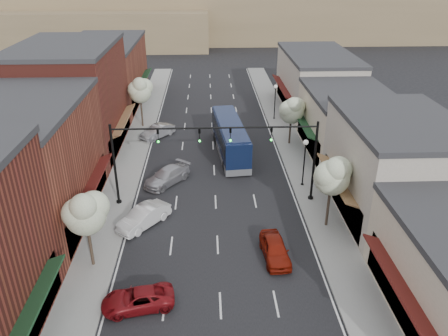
{
  "coord_description": "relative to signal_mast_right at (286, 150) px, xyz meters",
  "views": [
    {
      "loc": [
        -0.58,
        -23.52,
        18.61
      ],
      "look_at": [
        0.78,
        9.92,
        2.2
      ],
      "focal_mm": 35.0,
      "sensor_mm": 36.0,
      "label": 1
    }
  ],
  "objects": [
    {
      "name": "bldg_right_midfar",
      "position": [
        8.08,
        10.0,
        -1.46
      ],
      "size": [
        9.14,
        12.1,
        6.4
      ],
      "color": "beige",
      "rests_on": "ground"
    },
    {
      "name": "coach_bus",
      "position": [
        -3.9,
        9.86,
        -2.82
      ],
      "size": [
        3.51,
        11.45,
        3.45
      ],
      "rotation": [
        0.0,
        0.0,
        0.09
      ],
      "color": "#0D1837",
      "rests_on": "ground"
    },
    {
      "name": "signal_mast_right",
      "position": [
        0.0,
        0.0,
        0.0
      ],
      "size": [
        8.22,
        0.46,
        7.0
      ],
      "color": "black",
      "rests_on": "ground"
    },
    {
      "name": "hill_far",
      "position": [
        -5.62,
        82.0,
        1.38
      ],
      "size": [
        120.0,
        30.0,
        12.0
      ],
      "primitive_type": "cube",
      "color": "#7A6647",
      "rests_on": "ground"
    },
    {
      "name": "tree_left_near",
      "position": [
        -13.87,
        -8.05,
        -0.4
      ],
      "size": [
        2.85,
        2.65,
        5.69
      ],
      "color": "#47382B",
      "rests_on": "ground"
    },
    {
      "name": "lamp_post_near",
      "position": [
        2.18,
        2.5,
        -1.62
      ],
      "size": [
        0.44,
        0.44,
        4.44
      ],
      "color": "black",
      "rests_on": "ground"
    },
    {
      "name": "parked_car_c",
      "position": [
        -9.9,
        3.55,
        -3.92
      ],
      "size": [
        4.58,
        5.02,
        1.41
      ],
      "primitive_type": "imported",
      "rotation": [
        0.0,
        0.0,
        -0.68
      ],
      "color": "#A5A4A9",
      "rests_on": "ground"
    },
    {
      "name": "bldg_left_far",
      "position": [
        -19.84,
        28.0,
        -0.46
      ],
      "size": [
        10.14,
        18.1,
        8.4
      ],
      "color": "brown",
      "rests_on": "ground"
    },
    {
      "name": "tree_right_near",
      "position": [
        2.73,
        -4.05,
        -0.17
      ],
      "size": [
        2.85,
        2.65,
        5.95
      ],
      "color": "#47382B",
      "rests_on": "ground"
    },
    {
      "name": "curb_left",
      "position": [
        -12.62,
        10.5,
        -4.55
      ],
      "size": [
        0.25,
        73.0,
        0.17
      ],
      "primitive_type": "cube",
      "color": "gray",
      "rests_on": "ground"
    },
    {
      "name": "parked_car_b",
      "position": [
        -11.15,
        -3.27,
        -3.87
      ],
      "size": [
        4.09,
        4.52,
        1.5
      ],
      "primitive_type": "imported",
      "rotation": [
        0.0,
        0.0,
        -0.68
      ],
      "color": "silver",
      "rests_on": "ground"
    },
    {
      "name": "red_hatchback",
      "position": [
        -1.78,
        -7.63,
        -3.92
      ],
      "size": [
        1.95,
        4.22,
        1.4
      ],
      "primitive_type": "imported",
      "rotation": [
        0.0,
        0.0,
        0.07
      ],
      "color": "maroon",
      "rests_on": "ground"
    },
    {
      "name": "bldg_left_midnear",
      "position": [
        -19.85,
        -2.0,
        0.03
      ],
      "size": [
        10.14,
        14.1,
        9.4
      ],
      "color": "brown",
      "rests_on": "ground"
    },
    {
      "name": "ground",
      "position": [
        -5.62,
        -8.0,
        -4.62
      ],
      "size": [
        160.0,
        160.0,
        0.0
      ],
      "primitive_type": "plane",
      "color": "black",
      "rests_on": "ground"
    },
    {
      "name": "signal_mast_left",
      "position": [
        -11.24,
        0.0,
        0.0
      ],
      "size": [
        8.22,
        0.46,
        7.0
      ],
      "color": "black",
      "rests_on": "ground"
    },
    {
      "name": "sidewalk_left",
      "position": [
        -14.02,
        10.5,
        -4.55
      ],
      "size": [
        2.8,
        73.0,
        0.15
      ],
      "primitive_type": "cube",
      "color": "gray",
      "rests_on": "ground"
    },
    {
      "name": "bldg_left_midfar",
      "position": [
        -19.86,
        12.0,
        0.78
      ],
      "size": [
        10.14,
        14.1,
        10.9
      ],
      "color": "maroon",
      "rests_on": "ground"
    },
    {
      "name": "parked_car_e",
      "position": [
        -11.82,
        14.61,
        -3.91
      ],
      "size": [
        3.93,
        4.24,
        1.42
      ],
      "primitive_type": "imported",
      "rotation": [
        0.0,
        0.0,
        -0.71
      ],
      "color": "#A9A9AE",
      "rests_on": "ground"
    },
    {
      "name": "parked_car_a",
      "position": [
        -10.42,
        -11.92,
        -4.04
      ],
      "size": [
        4.51,
        2.69,
        1.17
      ],
      "primitive_type": "imported",
      "rotation": [
        0.0,
        0.0,
        -1.38
      ],
      "color": "maroon",
      "rests_on": "ground"
    },
    {
      "name": "tree_right_far",
      "position": [
        2.73,
        11.95,
        -0.63
      ],
      "size": [
        2.85,
        2.65,
        5.43
      ],
      "color": "#47382B",
      "rests_on": "ground"
    },
    {
      "name": "bldg_right_midnear",
      "position": [
        8.1,
        -2.0,
        -0.72
      ],
      "size": [
        9.14,
        12.1,
        7.9
      ],
      "color": "#B3A899",
      "rests_on": "ground"
    },
    {
      "name": "tree_left_far",
      "position": [
        -13.87,
        17.95,
        -0.02
      ],
      "size": [
        2.85,
        2.65,
        6.13
      ],
      "color": "#47382B",
      "rests_on": "ground"
    },
    {
      "name": "curb_right",
      "position": [
        1.38,
        10.5,
        -4.55
      ],
      "size": [
        0.25,
        73.0,
        0.17
      ],
      "primitive_type": "cube",
      "color": "gray",
      "rests_on": "ground"
    },
    {
      "name": "sidewalk_right",
      "position": [
        2.78,
        10.5,
        -4.55
      ],
      "size": [
        2.8,
        73.0,
        0.15
      ],
      "primitive_type": "cube",
      "color": "gray",
      "rests_on": "ground"
    },
    {
      "name": "bldg_right_far",
      "position": [
        8.09,
        24.0,
        -0.96
      ],
      "size": [
        9.14,
        16.1,
        7.4
      ],
      "color": "#B3A899",
      "rests_on": "ground"
    },
    {
      "name": "hill_near",
      "position": [
        -30.62,
        70.0,
        -0.62
      ],
      "size": [
        50.0,
        20.0,
        8.0
      ],
      "primitive_type": "cube",
      "color": "#7A6647",
      "rests_on": "ground"
    },
    {
      "name": "lamp_post_far",
      "position": [
        2.18,
        20.0,
        -1.62
      ],
      "size": [
        0.44,
        0.44,
        4.44
      ],
      "color": "black",
      "rests_on": "ground"
    }
  ]
}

